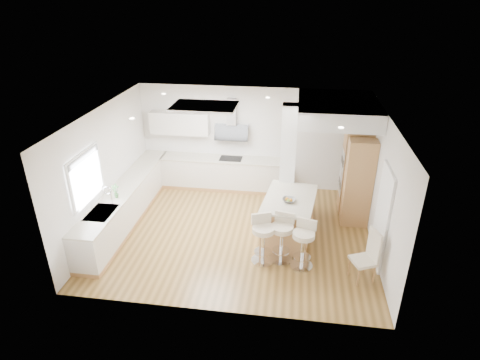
% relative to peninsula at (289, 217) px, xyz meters
% --- Properties ---
extents(ground, '(6.00, 6.00, 0.00)m').
position_rel_peninsula_xyz_m(ground, '(-1.15, -0.03, -0.49)').
color(ground, olive).
rests_on(ground, ground).
extents(ceiling, '(6.00, 5.00, 0.02)m').
position_rel_peninsula_xyz_m(ceiling, '(-1.15, -0.03, -0.49)').
color(ceiling, white).
rests_on(ceiling, ground).
extents(wall_back, '(6.00, 0.04, 2.80)m').
position_rel_peninsula_xyz_m(wall_back, '(-1.15, 2.47, 0.91)').
color(wall_back, silver).
rests_on(wall_back, ground).
extents(wall_left, '(0.04, 5.00, 2.80)m').
position_rel_peninsula_xyz_m(wall_left, '(-4.15, -0.03, 0.91)').
color(wall_left, silver).
rests_on(wall_left, ground).
extents(wall_right, '(0.04, 5.00, 2.80)m').
position_rel_peninsula_xyz_m(wall_right, '(1.85, -0.03, 0.91)').
color(wall_right, silver).
rests_on(wall_right, ground).
extents(skylight, '(4.10, 2.10, 0.06)m').
position_rel_peninsula_xyz_m(skylight, '(-1.94, 0.57, 2.28)').
color(skylight, white).
rests_on(skylight, ground).
extents(window_left, '(0.06, 1.28, 1.07)m').
position_rel_peninsula_xyz_m(window_left, '(-4.11, -0.93, 1.20)').
color(window_left, silver).
rests_on(window_left, ground).
extents(doorway_right, '(0.05, 1.00, 2.10)m').
position_rel_peninsula_xyz_m(doorway_right, '(1.82, -0.63, 0.51)').
color(doorway_right, '#3F3931').
rests_on(doorway_right, ground).
extents(counter_left, '(0.63, 4.50, 1.35)m').
position_rel_peninsula_xyz_m(counter_left, '(-3.85, 0.20, -0.03)').
color(counter_left, tan).
rests_on(counter_left, ground).
extents(counter_back, '(3.62, 0.63, 2.50)m').
position_rel_peninsula_xyz_m(counter_back, '(-2.07, 2.19, 0.20)').
color(counter_back, tan).
rests_on(counter_back, ground).
extents(pillar, '(0.35, 0.35, 2.80)m').
position_rel_peninsula_xyz_m(pillar, '(-0.10, 0.92, 0.91)').
color(pillar, white).
rests_on(pillar, ground).
extents(soffit, '(1.78, 2.20, 0.40)m').
position_rel_peninsula_xyz_m(soffit, '(0.95, 1.37, 2.11)').
color(soffit, white).
rests_on(soffit, ground).
extents(oven_column, '(0.63, 1.21, 2.10)m').
position_rel_peninsula_xyz_m(oven_column, '(1.52, 1.19, 0.56)').
color(oven_column, tan).
rests_on(oven_column, ground).
extents(peninsula, '(1.26, 1.73, 1.05)m').
position_rel_peninsula_xyz_m(peninsula, '(0.00, 0.00, 0.00)').
color(peninsula, tan).
rests_on(peninsula, ground).
extents(bar_stool_a, '(0.61, 0.61, 1.05)m').
position_rel_peninsula_xyz_m(bar_stool_a, '(-0.49, -0.99, 0.10)').
color(bar_stool_a, silver).
rests_on(bar_stool_a, ground).
extents(bar_stool_b, '(0.56, 0.56, 1.05)m').
position_rel_peninsula_xyz_m(bar_stool_b, '(-0.11, -0.89, 0.10)').
color(bar_stool_b, silver).
rests_on(bar_stool_b, ground).
extents(bar_stool_c, '(0.58, 0.58, 1.02)m').
position_rel_peninsula_xyz_m(bar_stool_c, '(0.32, -1.04, 0.08)').
color(bar_stool_c, silver).
rests_on(bar_stool_c, ground).
extents(dining_chair, '(0.55, 0.55, 1.07)m').
position_rel_peninsula_xyz_m(dining_chair, '(1.53, -1.28, 0.08)').
color(dining_chair, beige).
rests_on(dining_chair, ground).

